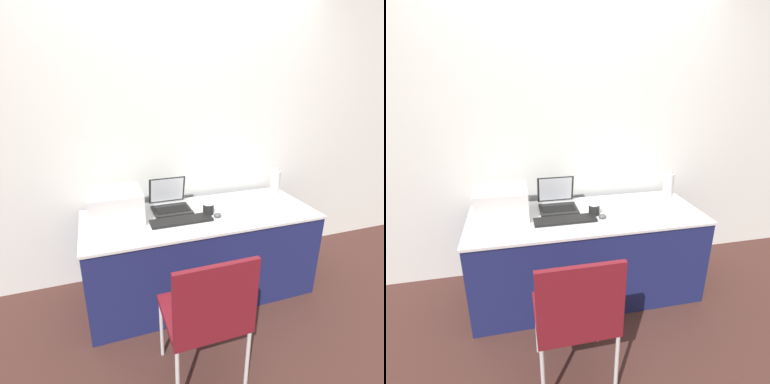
% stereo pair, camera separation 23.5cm
% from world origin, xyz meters
% --- Properties ---
extents(ground_plane, '(14.00, 14.00, 0.00)m').
position_xyz_m(ground_plane, '(0.00, 0.00, 0.00)').
color(ground_plane, '#472823').
extents(wall_back, '(8.00, 0.05, 2.60)m').
position_xyz_m(wall_back, '(0.00, 0.82, 1.30)').
color(wall_back, silver).
rests_on(wall_back, ground_plane).
extents(table, '(1.86, 0.73, 0.74)m').
position_xyz_m(table, '(0.00, 0.35, 0.37)').
color(table, '#191E51').
rests_on(table, ground_plane).
extents(printer, '(0.39, 0.36, 0.23)m').
position_xyz_m(printer, '(-0.65, 0.46, 0.86)').
color(printer, silver).
rests_on(printer, table).
extents(laptop_left, '(0.31, 0.30, 0.25)m').
position_xyz_m(laptop_left, '(-0.21, 0.53, 0.79)').
color(laptop_left, black).
rests_on(laptop_left, table).
extents(external_keyboard, '(0.47, 0.13, 0.02)m').
position_xyz_m(external_keyboard, '(-0.19, 0.26, 0.75)').
color(external_keyboard, black).
rests_on(external_keyboard, table).
extents(coffee_cup, '(0.09, 0.09, 0.09)m').
position_xyz_m(coffee_cup, '(0.06, 0.33, 0.78)').
color(coffee_cup, black).
rests_on(coffee_cup, table).
extents(mouse, '(0.06, 0.05, 0.04)m').
position_xyz_m(mouse, '(0.10, 0.25, 0.75)').
color(mouse, '#4C4C51').
rests_on(mouse, table).
extents(metal_pitcher, '(0.09, 0.09, 0.25)m').
position_xyz_m(metal_pitcher, '(0.82, 0.57, 0.85)').
color(metal_pitcher, silver).
rests_on(metal_pitcher, table).
extents(chair, '(0.45, 0.42, 0.91)m').
position_xyz_m(chair, '(-0.26, -0.47, 0.54)').
color(chair, maroon).
rests_on(chair, ground_plane).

